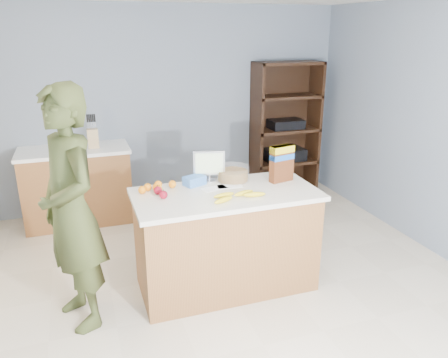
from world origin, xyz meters
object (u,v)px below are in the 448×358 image
object	(u,v)px
counter_peninsula	(226,244)
cereal_box	(282,161)
person	(71,211)
shelving_unit	(284,132)
tv	(209,164)

from	to	relation	value
counter_peninsula	cereal_box	xyz separation A→B (m)	(0.56, 0.10, 0.68)
counter_peninsula	person	distance (m)	1.34
shelving_unit	tv	distance (m)	2.37
tv	person	bearing A→B (deg)	-161.64
shelving_unit	tv	bearing A→B (deg)	-132.68
shelving_unit	tv	xyz separation A→B (m)	(-1.60, -1.74, 0.19)
shelving_unit	tv	world-z (taller)	shelving_unit
shelving_unit	counter_peninsula	bearing A→B (deg)	-127.11
shelving_unit	tv	size ratio (longest dim) A/B	6.38
person	tv	world-z (taller)	person
tv	cereal_box	size ratio (longest dim) A/B	0.86
person	cereal_box	xyz separation A→B (m)	(1.80, 0.18, 0.16)
shelving_unit	person	world-z (taller)	person
person	tv	bearing A→B (deg)	87.12
counter_peninsula	shelving_unit	bearing A→B (deg)	52.89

